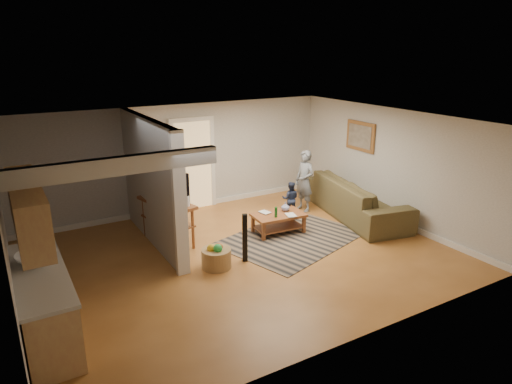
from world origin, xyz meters
TOP-DOWN VIEW (x-y plane):
  - ground at (0.00, 0.00)m, footprint 7.50×7.50m
  - room_shell at (-1.07, 0.43)m, footprint 7.54×6.02m
  - area_rug at (1.27, 0.21)m, footprint 3.20×2.71m
  - sofa at (3.30, 0.53)m, footprint 1.72×3.12m
  - coffee_table at (1.22, 0.61)m, footprint 1.11×0.70m
  - tv_console at (-0.93, 1.31)m, footprint 0.83×1.46m
  - speaker_left at (-0.04, -0.20)m, footprint 0.12×0.12m
  - speaker_right at (-0.95, 1.40)m, footprint 0.12×0.12m
  - toy_basket at (-0.60, -0.17)m, footprint 0.53×0.53m
  - child at (2.48, 1.46)m, footprint 0.42×0.58m
  - toddler at (2.00, 1.33)m, footprint 0.50×0.48m

SIDE VIEW (x-z plane):
  - ground at x=0.00m, z-range 0.00..0.00m
  - sofa at x=3.30m, z-range -0.43..0.43m
  - child at x=2.48m, z-range -0.73..0.73m
  - toddler at x=2.00m, z-range -0.41..0.41m
  - area_rug at x=1.27m, z-range 0.00..0.01m
  - toy_basket at x=-0.60m, z-range -0.04..0.43m
  - coffee_table at x=1.22m, z-range 0.01..0.64m
  - speaker_left at x=-0.04m, z-range 0.00..0.90m
  - speaker_right at x=-0.95m, z-range 0.00..1.14m
  - tv_console at x=-0.93m, z-range 0.19..1.38m
  - room_shell at x=-1.07m, z-range 0.20..2.72m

